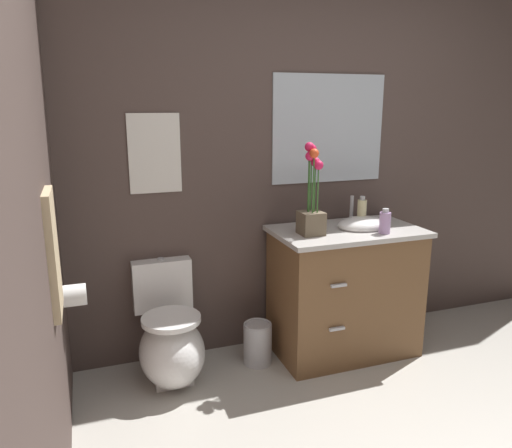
# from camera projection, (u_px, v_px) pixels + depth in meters

# --- Properties ---
(wall_back) EXTENTS (4.64, 0.05, 2.50)m
(wall_back) POSITION_uv_depth(u_px,v_px,m) (323.00, 159.00, 3.29)
(wall_back) COLOR #4C3D38
(wall_back) RESTS_ON ground_plane
(wall_left) EXTENTS (0.05, 4.93, 2.50)m
(wall_left) POSITION_uv_depth(u_px,v_px,m) (27.00, 219.00, 1.58)
(wall_left) COLOR #4C3D38
(wall_left) RESTS_ON ground_plane
(toilet) EXTENTS (0.38, 0.59, 0.69)m
(toilet) POSITION_uv_depth(u_px,v_px,m) (170.00, 342.00, 2.89)
(toilet) COLOR white
(toilet) RESTS_ON ground_plane
(vanity_cabinet) EXTENTS (0.94, 0.56, 1.02)m
(vanity_cabinet) POSITION_uv_depth(u_px,v_px,m) (345.00, 289.00, 3.20)
(vanity_cabinet) COLOR brown
(vanity_cabinet) RESTS_ON ground_plane
(flower_vase) EXTENTS (0.14, 0.14, 0.56)m
(flower_vase) POSITION_uv_depth(u_px,v_px,m) (312.00, 204.00, 2.93)
(flower_vase) COLOR brown
(flower_vase) RESTS_ON vanity_cabinet
(soap_bottle) EXTENTS (0.07, 0.07, 0.15)m
(soap_bottle) POSITION_uv_depth(u_px,v_px,m) (385.00, 222.00, 2.98)
(soap_bottle) COLOR #B28CBF
(soap_bottle) RESTS_ON vanity_cabinet
(lotion_bottle) EXTENTS (0.06, 0.06, 0.19)m
(lotion_bottle) POSITION_uv_depth(u_px,v_px,m) (362.00, 212.00, 3.17)
(lotion_bottle) COLOR beige
(lotion_bottle) RESTS_ON vanity_cabinet
(trash_bin) EXTENTS (0.18, 0.18, 0.27)m
(trash_bin) POSITION_uv_depth(u_px,v_px,m) (258.00, 343.00, 3.10)
(trash_bin) COLOR #B7B7BC
(trash_bin) RESTS_ON ground_plane
(wall_poster) EXTENTS (0.31, 0.01, 0.47)m
(wall_poster) POSITION_uv_depth(u_px,v_px,m) (155.00, 154.00, 2.88)
(wall_poster) COLOR silver
(wall_mirror) EXTENTS (0.80, 0.01, 0.70)m
(wall_mirror) POSITION_uv_depth(u_px,v_px,m) (329.00, 129.00, 3.22)
(wall_mirror) COLOR #B2BCC6
(hanging_towel) EXTENTS (0.03, 0.28, 0.52)m
(hanging_towel) POSITION_uv_depth(u_px,v_px,m) (53.00, 253.00, 2.01)
(hanging_towel) COLOR tan
(toilet_paper_roll) EXTENTS (0.11, 0.11, 0.11)m
(toilet_paper_roll) POSITION_uv_depth(u_px,v_px,m) (75.00, 295.00, 2.45)
(toilet_paper_roll) COLOR white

